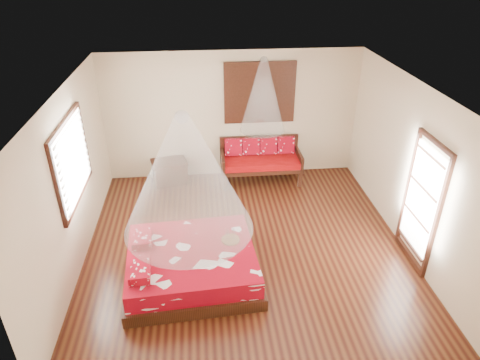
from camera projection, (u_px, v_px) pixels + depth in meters
The scene contains 10 objects.
room at pixel (246, 176), 6.87m from camera, with size 5.54×5.54×2.84m.
bed at pixel (191, 264), 6.72m from camera, with size 2.16×1.98×0.64m.
daybed at pixel (260, 158), 9.42m from camera, with size 1.76×0.78×0.94m.
storage_chest at pixel (170, 172), 9.43m from camera, with size 0.85×0.70×0.51m.
shutter_panel at pixel (260, 93), 9.04m from camera, with size 1.52×0.06×1.32m.
window_left at pixel (73, 161), 6.67m from camera, with size 0.10×1.74×1.34m.
glazed_door at pixel (421, 204), 6.74m from camera, with size 0.08×1.02×2.16m.
wine_tray at pixel (230, 237), 6.82m from camera, with size 0.30×0.30×0.24m.
mosquito_net_main at pixel (186, 174), 5.95m from camera, with size 1.91×1.91×1.80m, color white.
mosquito_net_daybed at pixel (263, 95), 8.59m from camera, with size 0.93×0.93×1.50m, color white.
Camera 1 is at (-0.69, -6.01, 4.67)m, focal length 32.00 mm.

